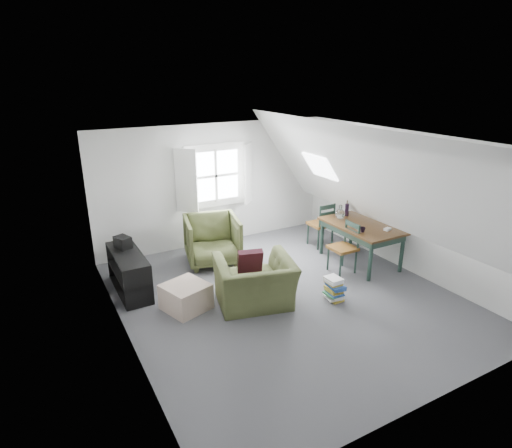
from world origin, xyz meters
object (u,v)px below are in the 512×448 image
ottoman (186,297)px  dining_table (361,230)px  armchair_far (213,262)px  dining_chair_near (344,247)px  magazine_stack (334,289)px  dining_chair_far (322,224)px  armchair_near (255,304)px  media_shelf (130,275)px

ottoman → dining_table: size_ratio=0.40×
armchair_far → dining_chair_near: 2.49m
dining_table → magazine_stack: dining_table is taller
ottoman → dining_chair_near: dining_chair_near is taller
dining_chair_far → magazine_stack: (-1.19, -1.92, -0.30)m
ottoman → armchair_near: bearing=-21.9°
armchair_far → magazine_stack: (1.11, -2.26, 0.19)m
dining_chair_far → ottoman: bearing=24.3°
armchair_near → ottoman: (-0.98, 0.40, 0.20)m
armchair_near → dining_table: size_ratio=0.76×
dining_chair_near → armchair_near: bearing=-64.8°
dining_table → dining_chair_far: bearing=97.8°
ottoman → magazine_stack: ottoman is taller
dining_table → armchair_far: bearing=150.9°
armchair_near → media_shelf: media_shelf is taller
media_shelf → magazine_stack: media_shelf is taller
armchair_near → media_shelf: size_ratio=0.88×
ottoman → dining_chair_far: 3.51m
armchair_far → dining_table: dining_table is taller
dining_table → media_shelf: (-4.10, 0.93, -0.36)m
dining_table → dining_chair_far: dining_chair_far is taller
armchair_far → media_shelf: (-1.66, -0.42, 0.30)m
armchair_near → dining_chair_far: 2.80m
dining_chair_near → magazine_stack: bearing=-29.5°
armchair_near → dining_table: bearing=-156.2°
armchair_near → armchair_far: size_ratio=1.16×
armchair_near → ottoman: size_ratio=1.91×
armchair_near → dining_chair_near: bearing=-158.2°
armchair_near → magazine_stack: magazine_stack is taller
armchair_far → media_shelf: size_ratio=0.76×
dining_chair_near → dining_chair_far: bearing=179.7°
armchair_near → media_shelf: bearing=-26.1°
armchair_far → dining_chair_far: 2.38m
dining_table → armchair_near: bearing=-170.7°
media_shelf → magazine_stack: 3.33m
magazine_stack → dining_table: bearing=34.3°
armchair_near → dining_table: 2.62m
armchair_far → magazine_stack: 2.52m
armchair_far → dining_table: size_ratio=0.66×
armchair_near → magazine_stack: 1.29m
magazine_stack → dining_chair_near: bearing=42.8°
armchair_near → dining_chair_near: dining_chair_near is taller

